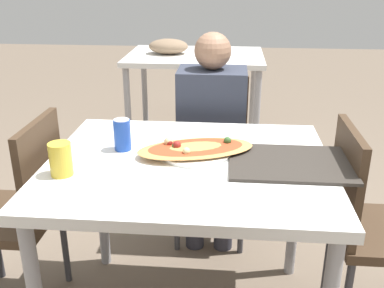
% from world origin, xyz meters
% --- Properties ---
extents(dining_table, '(1.05, 0.88, 0.76)m').
position_xyz_m(dining_table, '(0.00, 0.00, 0.68)').
color(dining_table, white).
rests_on(dining_table, ground_plane).
extents(chair_far_seated, '(0.40, 0.40, 0.88)m').
position_xyz_m(chair_far_seated, '(0.05, 0.77, 0.50)').
color(chair_far_seated, '#3F2D1E').
rests_on(chair_far_seated, ground_plane).
extents(chair_side_left, '(0.40, 0.40, 0.88)m').
position_xyz_m(chair_side_left, '(-0.72, 0.05, 0.50)').
color(chair_side_left, '#3F2D1E').
rests_on(chair_side_left, ground_plane).
extents(chair_side_right, '(0.40, 0.40, 0.88)m').
position_xyz_m(chair_side_right, '(0.72, 0.07, 0.50)').
color(chair_side_right, '#3F2D1E').
rests_on(chair_side_right, ground_plane).
extents(person_seated, '(0.34, 0.27, 1.14)m').
position_xyz_m(person_seated, '(0.05, 0.65, 0.67)').
color(person_seated, '#2D2D38').
rests_on(person_seated, ground_plane).
extents(pizza_main, '(0.49, 0.34, 0.06)m').
position_xyz_m(pizza_main, '(0.02, 0.06, 0.79)').
color(pizza_main, white).
rests_on(pizza_main, dining_table).
extents(soda_can, '(0.07, 0.07, 0.12)m').
position_xyz_m(soda_can, '(-0.27, 0.09, 0.83)').
color(soda_can, '#1E47B2').
rests_on(soda_can, dining_table).
extents(drink_glass, '(0.08, 0.08, 0.12)m').
position_xyz_m(drink_glass, '(-0.43, -0.16, 0.82)').
color(drink_glass, gold).
rests_on(drink_glass, dining_table).
extents(serving_tray, '(0.44, 0.33, 0.01)m').
position_xyz_m(serving_tray, '(0.37, 0.00, 0.77)').
color(serving_tray, '#332D28').
rests_on(serving_tray, dining_table).
extents(background_table, '(1.10, 0.80, 0.88)m').
position_xyz_m(background_table, '(-0.19, 2.13, 0.71)').
color(background_table, white).
rests_on(background_table, ground_plane).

